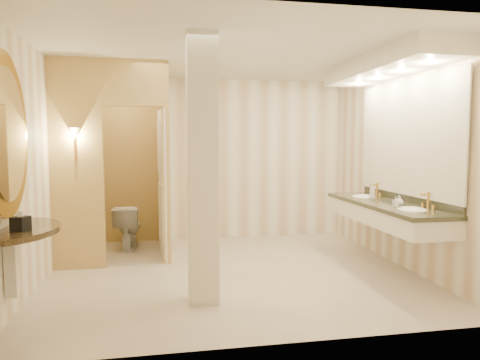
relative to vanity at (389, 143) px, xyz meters
name	(u,v)px	position (x,y,z in m)	size (l,w,h in m)	color
floor	(232,272)	(-1.98, 0.23, -1.63)	(4.50, 4.50, 0.00)	beige
ceiling	(232,55)	(-1.98, 0.23, 1.07)	(4.50, 4.50, 0.00)	silver
wall_back	(213,160)	(-1.98, 2.23, -0.28)	(4.50, 0.02, 2.70)	white
wall_front	(272,179)	(-1.98, -1.77, -0.28)	(4.50, 0.02, 2.70)	white
wall_left	(38,167)	(-4.23, 0.23, -0.28)	(0.02, 4.00, 2.70)	white
wall_right	(398,164)	(0.27, 0.23, -0.28)	(0.02, 4.00, 2.70)	white
toilet_closet	(144,160)	(-3.09, 1.20, -0.24)	(1.50, 1.55, 2.70)	#DBCA72
wall_sconce	(75,135)	(-3.90, 0.66, 0.10)	(0.14, 0.14, 0.42)	#BC893C
vanity	(389,143)	(0.00, 0.00, 0.00)	(0.75, 2.42, 2.09)	white
console_shelf	(4,175)	(-4.19, -0.95, -0.28)	(1.13, 1.13, 2.02)	black
pillar	(202,171)	(-2.43, -0.71, -0.28)	(0.30, 0.30, 2.70)	white
tissue_box	(21,224)	(-4.03, -1.10, -0.69)	(0.12, 0.12, 0.12)	black
toilet	(128,226)	(-3.37, 1.74, -1.29)	(0.38, 0.67, 0.68)	white
soap_bottle_a	(395,202)	(-0.12, -0.39, -0.69)	(0.05, 0.06, 0.12)	beige
soap_bottle_b	(399,201)	(-0.03, -0.33, -0.69)	(0.10, 0.10, 0.13)	silver
soap_bottle_c	(372,192)	(-0.06, 0.28, -0.65)	(0.08, 0.08, 0.21)	#C6B28C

